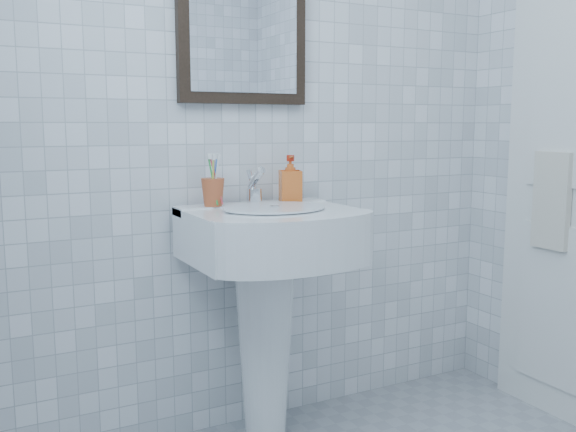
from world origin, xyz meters
TOP-DOWN VIEW (x-y plane):
  - wall_back at (0.00, 1.20)m, footprint 2.20×0.02m
  - washbasin at (-0.06, 0.99)m, footprint 0.58×0.42m
  - faucet at (-0.06, 1.09)m, footprint 0.06×0.12m
  - toothbrush_cup at (-0.22, 1.09)m, footprint 0.10×0.10m
  - soap_dispenser at (0.09, 1.09)m, footprint 0.10×0.10m
  - wall_mirror at (-0.06, 1.18)m, footprint 0.50×0.04m
  - towel_ring at (1.06, 0.70)m, footprint 0.01×0.18m
  - hand_towel at (1.04, 0.70)m, footprint 0.03×0.16m

SIDE VIEW (x-z plane):
  - washbasin at x=-0.06m, z-range 0.15..1.04m
  - hand_towel at x=1.04m, z-range 0.68..1.06m
  - toothbrush_cup at x=-0.22m, z-range 0.88..0.98m
  - faucet at x=-0.06m, z-range 0.86..1.00m
  - soap_dispenser at x=0.09m, z-range 0.88..1.05m
  - towel_ring at x=1.06m, z-range 0.96..1.14m
  - wall_back at x=0.00m, z-range 0.00..2.50m
  - wall_mirror at x=-0.06m, z-range 1.24..1.86m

